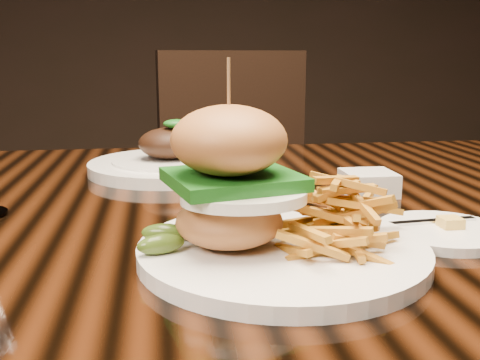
{
  "coord_description": "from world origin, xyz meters",
  "views": [
    {
      "loc": [
        -0.07,
        -0.71,
        0.94
      ],
      "look_at": [
        0.01,
        -0.14,
        0.81
      ],
      "focal_mm": 42.0,
      "sensor_mm": 36.0,
      "label": 1
    }
  ],
  "objects": [
    {
      "name": "dining_table",
      "position": [
        0.0,
        0.0,
        0.67
      ],
      "size": [
        1.6,
        0.9,
        0.75
      ],
      "color": "black",
      "rests_on": "ground"
    },
    {
      "name": "burger_plate",
      "position": [
        0.03,
        -0.22,
        0.8
      ],
      "size": [
        0.27,
        0.27,
        0.19
      ],
      "rotation": [
        0.0,
        0.0,
        0.03
      ],
      "color": "white",
      "rests_on": "dining_table"
    },
    {
      "name": "ramekin",
      "position": [
        0.21,
        0.01,
        0.77
      ],
      "size": [
        0.08,
        0.08,
        0.03
      ],
      "primitive_type": "cube",
      "rotation": [
        0.0,
        0.0,
        0.2
      ],
      "color": "white",
      "rests_on": "dining_table"
    },
    {
      "name": "chair_far",
      "position": [
        0.16,
        0.89,
        0.54
      ],
      "size": [
        0.52,
        0.53,
        0.95
      ],
      "rotation": [
        0.0,
        0.0,
        0.15
      ],
      "color": "black",
      "rests_on": "ground"
    },
    {
      "name": "far_dish",
      "position": [
        -0.06,
        0.2,
        0.77
      ],
      "size": [
        0.27,
        0.27,
        0.09
      ],
      "rotation": [
        0.0,
        0.0,
        0.15
      ],
      "color": "white",
      "rests_on": "dining_table"
    },
    {
      "name": "side_saucer",
      "position": [
        0.22,
        -0.18,
        0.76
      ],
      "size": [
        0.13,
        0.13,
        0.02
      ],
      "rotation": [
        0.0,
        0.0,
        -0.43
      ],
      "color": "white",
      "rests_on": "dining_table"
    }
  ]
}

